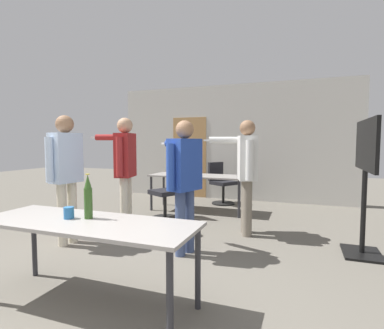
{
  "coord_description": "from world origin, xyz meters",
  "views": [
    {
      "loc": [
        1.65,
        -1.5,
        1.4
      ],
      "look_at": [
        0.21,
        2.38,
        1.1
      ],
      "focal_mm": 28.0,
      "sensor_mm": 36.0,
      "label": 1
    }
  ],
  "objects": [
    {
      "name": "person_center_tall",
      "position": [
        0.85,
        3.01,
        1.05
      ],
      "size": [
        0.91,
        0.65,
        1.74
      ],
      "rotation": [
        0.0,
        0.0,
        1.87
      ],
      "color": "slate",
      "rests_on": "ground_plane"
    },
    {
      "name": "person_left_plaid",
      "position": [
        0.27,
        1.94,
        1.01
      ],
      "size": [
        0.71,
        0.77,
        1.68
      ],
      "rotation": [
        0.0,
        0.0,
        1.24
      ],
      "color": "#3D4C75",
      "rests_on": "ground_plane"
    },
    {
      "name": "beer_bottle",
      "position": [
        -0.1,
        0.6,
        0.93
      ],
      "size": [
        0.07,
        0.07,
        0.39
      ],
      "color": "#2D511E",
      "rests_on": "conference_table_near"
    },
    {
      "name": "drink_cup",
      "position": [
        -0.26,
        0.54,
        0.79
      ],
      "size": [
        0.09,
        0.09,
        0.1
      ],
      "color": "#2866A3",
      "rests_on": "conference_table_near"
    },
    {
      "name": "office_chair_far_right",
      "position": [
        -0.66,
        3.49,
        0.46
      ],
      "size": [
        0.64,
        0.67,
        0.96
      ],
      "rotation": [
        0.0,
        0.0,
        2.64
      ],
      "color": "black",
      "rests_on": "ground_plane"
    },
    {
      "name": "conference_table_far",
      "position": [
        -0.36,
        4.26,
        0.67
      ],
      "size": [
        1.95,
        0.71,
        0.74
      ],
      "color": "gray",
      "rests_on": "ground_plane"
    },
    {
      "name": "tv_screen",
      "position": [
        2.38,
        2.68,
        1.09
      ],
      "size": [
        0.44,
        1.23,
        1.69
      ],
      "rotation": [
        0.0,
        0.0,
        -1.57
      ],
      "color": "black",
      "rests_on": "ground_plane"
    },
    {
      "name": "office_chair_side_rolled",
      "position": [
        -0.1,
        5.15,
        0.45
      ],
      "size": [
        0.68,
        0.65,
        0.95
      ],
      "rotation": [
        0.0,
        0.0,
        4.16
      ],
      "color": "black",
      "rests_on": "ground_plane"
    },
    {
      "name": "back_wall",
      "position": [
        -0.03,
        5.79,
        1.4
      ],
      "size": [
        5.85,
        0.12,
        2.82
      ],
      "color": "beige",
      "rests_on": "ground_plane"
    },
    {
      "name": "conference_table_near",
      "position": [
        -0.07,
        0.53,
        0.67
      ],
      "size": [
        1.94,
        0.68,
        0.74
      ],
      "color": "gray",
      "rests_on": "ground_plane"
    },
    {
      "name": "person_near_casual",
      "position": [
        -0.97,
        2.52,
        1.09
      ],
      "size": [
        0.88,
        0.59,
        1.79
      ],
      "rotation": [
        0.0,
        0.0,
        1.8
      ],
      "color": "beige",
      "rests_on": "ground_plane"
    },
    {
      "name": "person_right_polo",
      "position": [
        -1.39,
        1.72,
        1.08
      ],
      "size": [
        0.78,
        0.68,
        1.77
      ],
      "rotation": [
        0.0,
        0.0,
        1.43
      ],
      "color": "beige",
      "rests_on": "ground_plane"
    }
  ]
}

